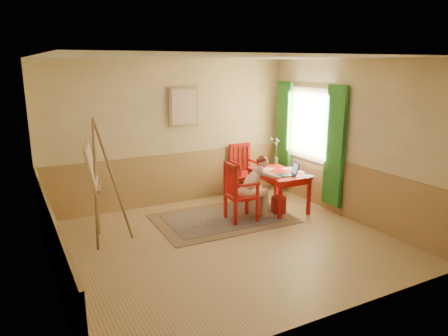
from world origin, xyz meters
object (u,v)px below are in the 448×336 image
chair_back (243,170)px  easel (94,170)px  figure (255,184)px  chair_left (239,192)px  table (278,176)px  laptop (288,173)px

chair_back → easel: bearing=-162.7°
figure → easel: (-2.71, 0.27, 0.53)m
chair_left → table: bearing=13.0°
table → easel: 3.42m
laptop → figure: bearing=176.1°
table → figure: (-0.67, -0.25, -0.00)m
easel → chair_left: bearing=-6.1°
laptop → chair_back: bearing=98.0°
chair_left → figure: size_ratio=0.93×
chair_back → laptop: (0.18, -1.32, 0.23)m
chair_back → laptop: 1.35m
chair_back → figure: size_ratio=0.95×
easel → table: bearing=-0.4°
chair_left → easel: size_ratio=0.54×
laptop → table: bearing=92.5°
chair_left → figure: bearing=-2.9°
table → laptop: (0.01, -0.29, 0.14)m
table → figure: size_ratio=1.08×
chair_back → laptop: bearing=-82.0°
figure → chair_back: bearing=68.5°
laptop → chair_left: bearing=176.4°
table → chair_left: size_ratio=1.17×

